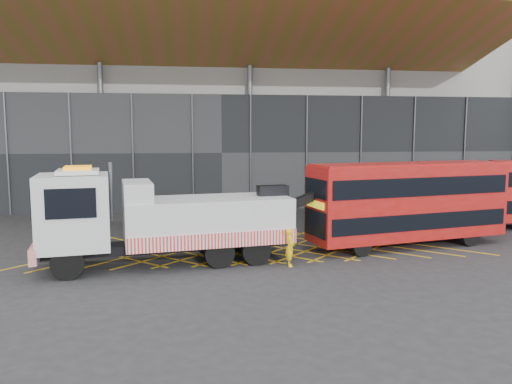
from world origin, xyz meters
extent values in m
plane|color=#252628|center=(0.00, 0.00, 0.00)|extent=(120.00, 120.00, 0.00)
cube|color=gold|center=(-4.80, 0.00, 0.01)|extent=(7.16, 7.16, 0.01)
cube|color=gold|center=(-4.80, 0.00, 0.01)|extent=(7.16, 7.16, 0.01)
cube|color=gold|center=(-3.20, 0.00, 0.01)|extent=(7.16, 7.16, 0.01)
cube|color=gold|center=(-3.20, 0.00, 0.01)|extent=(7.16, 7.16, 0.01)
cube|color=gold|center=(-1.60, 0.00, 0.01)|extent=(7.16, 7.16, 0.01)
cube|color=gold|center=(-1.60, 0.00, 0.01)|extent=(7.16, 7.16, 0.01)
cube|color=gold|center=(0.00, 0.00, 0.01)|extent=(7.16, 7.16, 0.01)
cube|color=gold|center=(0.00, 0.00, 0.01)|extent=(7.16, 7.16, 0.01)
cube|color=gold|center=(1.60, 0.00, 0.01)|extent=(7.16, 7.16, 0.01)
cube|color=gold|center=(1.60, 0.00, 0.01)|extent=(7.16, 7.16, 0.01)
cube|color=gold|center=(3.20, 0.00, 0.01)|extent=(7.16, 7.16, 0.01)
cube|color=gold|center=(3.20, 0.00, 0.01)|extent=(7.16, 7.16, 0.01)
cube|color=gold|center=(4.80, 0.00, 0.01)|extent=(7.16, 7.16, 0.01)
cube|color=gold|center=(4.80, 0.00, 0.01)|extent=(7.16, 7.16, 0.01)
cube|color=gold|center=(6.40, 0.00, 0.01)|extent=(7.16, 7.16, 0.01)
cube|color=gold|center=(6.40, 0.00, 0.01)|extent=(7.16, 7.16, 0.01)
cube|color=gold|center=(8.00, 0.00, 0.01)|extent=(7.16, 7.16, 0.01)
cube|color=gold|center=(8.00, 0.00, 0.01)|extent=(7.16, 7.16, 0.01)
cube|color=gold|center=(9.60, 0.00, 0.01)|extent=(7.16, 7.16, 0.01)
cube|color=gold|center=(9.60, 0.00, 0.01)|extent=(7.16, 7.16, 0.01)
cube|color=gray|center=(2.00, 19.00, 9.00)|extent=(55.00, 14.00, 18.00)
cube|color=black|center=(2.00, 11.70, 4.00)|extent=(55.00, 0.80, 8.00)
cube|color=olive|center=(0.00, 8.00, 11.50)|extent=(40.00, 11.93, 4.07)
cylinder|color=#595B60|center=(-6.00, 11.50, 5.00)|extent=(0.36, 0.36, 10.00)
cylinder|color=#595B60|center=(4.00, 11.50, 5.00)|extent=(0.36, 0.36, 10.00)
cylinder|color=#595B60|center=(14.00, 11.50, 5.00)|extent=(0.36, 0.36, 10.00)
cube|color=black|center=(-1.14, -2.88, 0.77)|extent=(10.47, 2.63, 0.38)
cube|color=silver|center=(-4.83, -3.43, 2.36)|extent=(3.01, 3.10, 2.85)
cube|color=black|center=(-6.15, -3.63, 2.85)|extent=(0.41, 2.39, 1.21)
cube|color=red|center=(-6.18, -3.64, 0.93)|extent=(0.69, 2.86, 0.60)
cube|color=orange|center=(-4.61, -3.40, 4.04)|extent=(1.17, 1.45, 0.13)
cube|color=silver|center=(0.38, -2.65, 1.81)|extent=(7.13, 3.72, 1.75)
cube|color=red|center=(0.59, -4.04, 1.15)|extent=(6.73, 1.08, 0.60)
cube|color=silver|center=(-2.44, -3.07, 3.07)|extent=(1.48, 2.77, 0.77)
cube|color=black|center=(3.20, -2.23, 2.85)|extent=(1.38, 0.74, 0.55)
cube|color=black|center=(4.28, -2.06, 2.30)|extent=(2.43, 0.74, 1.19)
cylinder|color=black|center=(-4.87, -4.60, 0.60)|extent=(1.25, 0.56, 1.21)
cylinder|color=black|center=(-5.22, -2.33, 0.60)|extent=(1.25, 0.56, 1.21)
cylinder|color=black|center=(2.28, -3.53, 0.60)|extent=(1.25, 0.56, 1.21)
cylinder|color=black|center=(1.94, -1.25, 0.60)|extent=(1.25, 0.56, 1.21)
cylinder|color=#595B60|center=(-3.58, -2.14, 2.96)|extent=(0.15, 0.15, 2.41)
cube|color=#9E0F0C|center=(9.89, -1.22, 2.18)|extent=(10.00, 4.20, 3.44)
cube|color=black|center=(9.89, -1.22, 1.37)|extent=(9.63, 4.18, 0.75)
cube|color=black|center=(9.89, -1.22, 2.97)|extent=(9.63, 4.18, 0.84)
cube|color=black|center=(5.10, -2.22, 1.42)|extent=(0.47, 1.96, 1.15)
cube|color=black|center=(5.10, -2.22, 2.97)|extent=(0.47, 1.96, 0.84)
cube|color=yellow|center=(5.09, -2.22, 2.26)|extent=(0.38, 1.56, 0.31)
cube|color=#9E0F0C|center=(9.89, -1.22, 3.92)|extent=(9.77, 3.99, 0.11)
cylinder|color=black|center=(7.06, -2.81, 0.46)|extent=(0.96, 0.45, 0.92)
cylinder|color=black|center=(6.66, -0.90, 0.46)|extent=(0.96, 0.45, 0.92)
cylinder|color=black|center=(12.86, -1.60, 0.46)|extent=(0.96, 0.45, 0.92)
cylinder|color=black|center=(12.46, 0.32, 0.46)|extent=(0.96, 0.45, 0.92)
cube|color=black|center=(16.63, 2.64, 1.36)|extent=(0.58, 1.85, 1.11)
cube|color=black|center=(16.63, 2.64, 2.85)|extent=(0.58, 1.85, 0.81)
cube|color=yellow|center=(16.62, 2.64, 2.17)|extent=(0.47, 1.48, 0.30)
imported|color=yellow|center=(3.62, -3.92, 0.77)|extent=(0.40, 0.58, 1.54)
camera|label=1|loc=(-0.53, -23.27, 5.37)|focal=35.00mm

